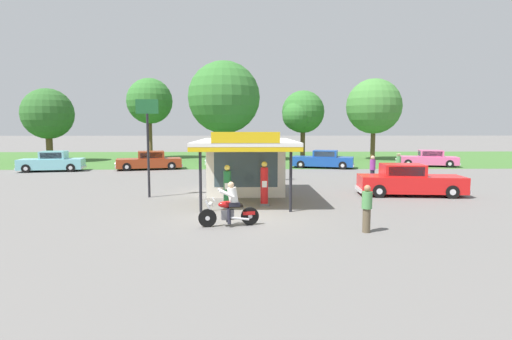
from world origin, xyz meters
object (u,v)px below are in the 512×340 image
at_px(gas_pump_offside, 264,185).
at_px(roadside_pole_sign, 148,131).
at_px(parked_car_back_row_far_left, 52,162).
at_px(bystander_standing_back_lot, 373,169).
at_px(gas_pump_nearside, 227,187).
at_px(bystander_strolling_foreground, 281,167).
at_px(parked_car_back_row_far_right, 234,159).
at_px(parked_car_second_row_spare, 428,159).
at_px(bystander_chatting_near_pumps, 399,163).
at_px(parked_car_back_row_right, 150,161).
at_px(featured_classic_sedan, 409,181).
at_px(motorcycle_with_rider, 230,208).
at_px(parked_car_back_row_centre_left, 323,160).
at_px(bystander_leaning_by_kiosk, 367,208).

distance_m(gas_pump_offside, roadside_pole_sign, 6.54).
distance_m(gas_pump_offside, parked_car_back_row_far_left, 21.79).
bearing_deg(bystander_standing_back_lot, gas_pump_nearside, -142.11).
height_order(gas_pump_offside, bystander_strolling_foreground, gas_pump_offside).
relative_size(gas_pump_nearside, bystander_strolling_foreground, 1.15).
distance_m(bystander_standing_back_lot, roadside_pole_sign, 13.50).
height_order(parked_car_back_row_far_right, parked_car_second_row_spare, parked_car_back_row_far_right).
bearing_deg(bystander_strolling_foreground, bystander_chatting_near_pumps, 19.27).
distance_m(gas_pump_nearside, parked_car_back_row_right, 17.36).
bearing_deg(bystander_standing_back_lot, bystander_chatting_near_pumps, 55.85).
bearing_deg(gas_pump_offside, featured_classic_sedan, 18.63).
distance_m(motorcycle_with_rider, parked_car_back_row_centre_left, 21.77).
relative_size(gas_pump_nearside, gas_pump_offside, 0.92).
xyz_separation_m(parked_car_back_row_centre_left, bystander_chatting_near_pumps, (4.71, -4.88, 0.14)).
bearing_deg(bystander_leaning_by_kiosk, parked_car_back_row_right, 120.21).
height_order(gas_pump_nearside, featured_classic_sedan, gas_pump_nearside).
distance_m(motorcycle_with_rider, featured_classic_sedan, 10.92).
relative_size(bystander_standing_back_lot, bystander_leaning_by_kiosk, 1.10).
relative_size(gas_pump_offside, parked_car_back_row_far_right, 0.38).
bearing_deg(motorcycle_with_rider, parked_car_back_row_centre_left, 70.90).
distance_m(parked_car_back_row_centre_left, bystander_leaning_by_kiosk, 21.71).
relative_size(parked_car_back_row_far_left, bystander_standing_back_lot, 2.91).
bearing_deg(bystander_standing_back_lot, parked_car_second_row_spare, 53.26).
bearing_deg(bystander_leaning_by_kiosk, bystander_chatting_near_pumps, 66.48).
bearing_deg(motorcycle_with_rider, bystander_leaning_by_kiosk, -12.24).
relative_size(parked_car_back_row_right, roadside_pole_sign, 1.15).
height_order(parked_car_back_row_centre_left, bystander_chatting_near_pumps, bystander_chatting_near_pumps).
height_order(parked_car_second_row_spare, roadside_pole_sign, roadside_pole_sign).
bearing_deg(parked_car_second_row_spare, featured_classic_sedan, -116.85).
bearing_deg(featured_classic_sedan, gas_pump_offside, -161.37).
height_order(bystander_leaning_by_kiosk, bystander_strolling_foreground, bystander_leaning_by_kiosk).
bearing_deg(parked_car_second_row_spare, parked_car_back_row_far_left, -173.99).
relative_size(bystander_leaning_by_kiosk, roadside_pole_sign, 0.33).
bearing_deg(parked_car_second_row_spare, gas_pump_offside, -130.51).
bearing_deg(motorcycle_with_rider, parked_car_back_row_far_right, 91.28).
bearing_deg(bystander_strolling_foreground, roadside_pole_sign, -137.71).
bearing_deg(roadside_pole_sign, bystander_chatting_near_pumps, 30.87).
bearing_deg(parked_car_back_row_far_right, parked_car_back_row_right, -165.69).
xyz_separation_m(motorcycle_with_rider, parked_car_back_row_centre_left, (7.13, 20.57, 0.03)).
distance_m(bystander_standing_back_lot, bystander_strolling_foreground, 5.80).
height_order(parked_car_back_row_right, parked_car_back_row_far_right, parked_car_back_row_far_right).
xyz_separation_m(parked_car_back_row_centre_left, bystander_leaning_by_kiosk, (-2.55, -21.56, 0.15)).
bearing_deg(parked_car_back_row_centre_left, parked_car_back_row_right, -176.22).
bearing_deg(bystander_strolling_foreground, parked_car_back_row_far_right, 110.78).
bearing_deg(motorcycle_with_rider, gas_pump_offside, 70.06).
height_order(motorcycle_with_rider, parked_car_back_row_right, motorcycle_with_rider).
bearing_deg(featured_classic_sedan, bystander_chatting_near_pumps, 72.59).
xyz_separation_m(gas_pump_nearside, bystander_leaning_by_kiosk, (4.84, -4.79, 0.01)).
distance_m(motorcycle_with_rider, bystander_leaning_by_kiosk, 4.68).
bearing_deg(parked_car_second_row_spare, motorcycle_with_rider, -127.54).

